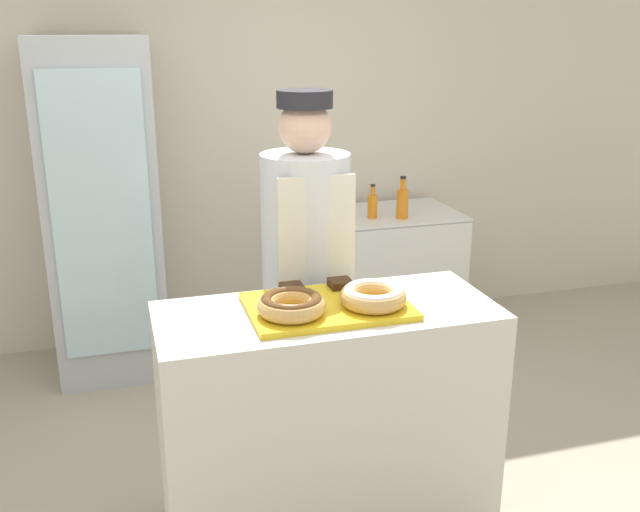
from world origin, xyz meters
TOP-DOWN VIEW (x-y plane):
  - wall_back at (0.00, 2.13)m, footprint 8.00×0.06m
  - display_counter at (0.00, 0.00)m, footprint 1.29×0.55m
  - serving_tray at (0.00, 0.00)m, footprint 0.60×0.42m
  - donut_chocolate_glaze at (-0.16, -0.07)m, footprint 0.25×0.25m
  - donut_light_glaze at (0.16, -0.07)m, footprint 0.25×0.25m
  - brownie_back_left at (-0.10, 0.15)m, footprint 0.09×0.09m
  - brownie_back_right at (0.10, 0.15)m, footprint 0.09×0.09m
  - baker_person at (0.06, 0.51)m, footprint 0.39×0.39m
  - beverage_fridge at (-0.81, 1.74)m, footprint 0.61×0.66m
  - chest_freezer at (0.90, 1.75)m, footprint 0.98×0.61m
  - bottle_orange at (0.97, 1.59)m, footprint 0.07×0.07m
  - bottle_orange_b at (0.79, 1.64)m, footprint 0.06×0.06m
  - bottle_green at (0.54, 1.58)m, footprint 0.07×0.07m

SIDE VIEW (x-z plane):
  - chest_freezer at x=0.90m, z-range 0.00..0.84m
  - display_counter at x=0.00m, z-range 0.00..0.95m
  - baker_person at x=0.06m, z-range 0.05..1.76m
  - bottle_green at x=0.54m, z-range 0.81..1.01m
  - bottle_orange_b at x=0.79m, z-range 0.81..1.02m
  - bottle_orange at x=0.97m, z-range 0.80..1.07m
  - serving_tray at x=0.00m, z-range 0.95..0.97m
  - beverage_fridge at x=-0.81m, z-range 0.00..1.93m
  - brownie_back_left at x=-0.10m, z-range 0.97..1.01m
  - brownie_back_right at x=0.10m, z-range 0.97..1.01m
  - donut_chocolate_glaze at x=-0.16m, z-range 0.98..1.05m
  - donut_light_glaze at x=0.16m, z-range 0.98..1.05m
  - wall_back at x=0.00m, z-range 0.00..2.70m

